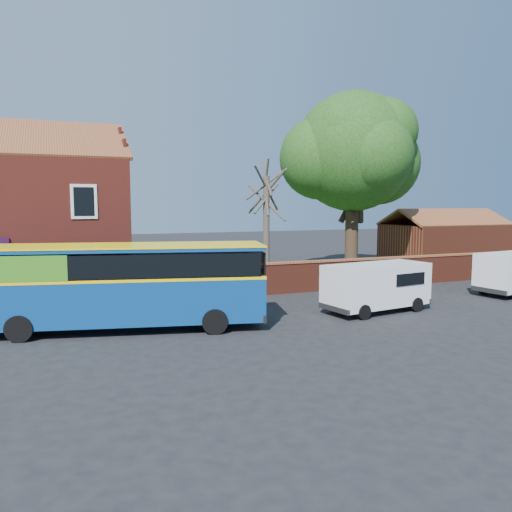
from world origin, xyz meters
name	(u,v)px	position (x,y,z in m)	size (l,w,h in m)	color
ground	(197,342)	(0.00, 0.00, 0.00)	(120.00, 120.00, 0.00)	black
grass_strip	(336,271)	(13.00, 13.00, 0.02)	(26.00, 12.00, 0.04)	#426B28
boundary_wall	(392,271)	(13.00, 7.00, 0.81)	(22.00, 0.38, 1.60)	maroon
outbuilding	(443,244)	(22.00, 13.00, 1.61)	(8.20, 5.06, 4.17)	maroon
bus	(113,282)	(-2.35, 2.63, 1.74)	(10.34, 4.69, 3.06)	navy
van_near	(377,285)	(8.19, 1.69, 1.12)	(4.80, 2.48, 2.01)	white
large_tree	(353,156)	(13.38, 11.85, 7.50)	(9.39, 7.43, 11.46)	black
bare_tree	(266,226)	(6.29, 9.04, 3.34)	(2.44, 2.91, 6.51)	#4C4238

